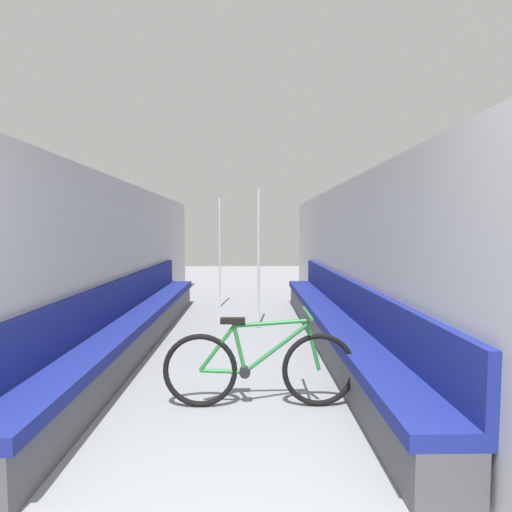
# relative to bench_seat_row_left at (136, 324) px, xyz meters

# --- Properties ---
(wall_left) EXTENTS (0.10, 10.45, 2.07)m
(wall_left) POSITION_rel_bench_seat_row_left_xyz_m (-0.25, -0.25, 0.75)
(wall_left) COLOR #B2B2B7
(wall_left) RESTS_ON ground
(wall_right) EXTENTS (0.10, 10.45, 2.07)m
(wall_right) POSITION_rel_bench_seat_row_left_xyz_m (2.68, -0.25, 0.75)
(wall_right) COLOR #B2B2B7
(wall_right) RESTS_ON ground
(bench_seat_row_left) EXTENTS (0.44, 5.95, 0.86)m
(bench_seat_row_left) POSITION_rel_bench_seat_row_left_xyz_m (0.00, 0.00, 0.00)
(bench_seat_row_left) COLOR #4C4C51
(bench_seat_row_left) RESTS_ON ground
(bench_seat_row_right) EXTENTS (0.44, 5.95, 0.86)m
(bench_seat_row_right) POSITION_rel_bench_seat_row_left_xyz_m (2.43, 0.00, 0.00)
(bench_seat_row_right) COLOR #4C4C51
(bench_seat_row_right) RESTS_ON ground
(bicycle) EXTENTS (1.58, 0.46, 0.79)m
(bicycle) POSITION_rel_bench_seat_row_left_xyz_m (1.48, -1.67, 0.04)
(bicycle) COLOR black
(bicycle) RESTS_ON ground
(grab_pole_near) EXTENTS (0.08, 0.08, 2.05)m
(grab_pole_near) POSITION_rel_bench_seat_row_left_xyz_m (0.84, 2.61, 0.71)
(grab_pole_near) COLOR gray
(grab_pole_near) RESTS_ON ground
(grab_pole_far) EXTENTS (0.08, 0.08, 2.05)m
(grab_pole_far) POSITION_rel_bench_seat_row_left_xyz_m (1.53, 0.99, 0.71)
(grab_pole_far) COLOR gray
(grab_pole_far) RESTS_ON ground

